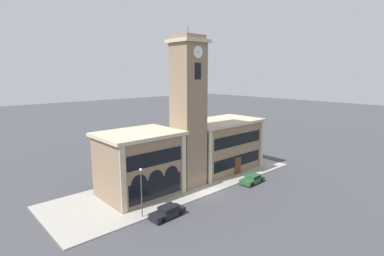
{
  "coord_description": "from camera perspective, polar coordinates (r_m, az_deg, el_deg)",
  "views": [
    {
      "loc": [
        -28.33,
        -27.1,
        16.53
      ],
      "look_at": [
        -1.04,
        2.84,
        9.11
      ],
      "focal_mm": 28.0,
      "sensor_mm": 36.0,
      "label": 1
    }
  ],
  "objects": [
    {
      "name": "clock_tower",
      "position": [
        43.02,
        -0.71,
        2.86
      ],
      "size": [
        4.59,
        4.59,
        22.9
      ],
      "color": "#897056",
      "rests_on": "ground_plane"
    },
    {
      "name": "town_hall_left_wing",
      "position": [
        41.59,
        -10.0,
        -6.7
      ],
      "size": [
        10.74,
        8.41,
        8.8
      ],
      "color": "#897056",
      "rests_on": "ground_plane"
    },
    {
      "name": "sidewalk_kerb",
      "position": [
        46.77,
        -1.92,
        -10.23
      ],
      "size": [
        40.01,
        12.55,
        0.15
      ],
      "color": "#A39E93",
      "rests_on": "ground_plane"
    },
    {
      "name": "parked_car_near",
      "position": [
        36.26,
        -4.66,
        -15.56
      ],
      "size": [
        4.35,
        1.98,
        1.32
      ],
      "rotation": [
        0.0,
        0.0,
        3.19
      ],
      "color": "black",
      "rests_on": "ground_plane"
    },
    {
      "name": "town_hall_right_wing",
      "position": [
        51.87,
        5.47,
        -3.22
      ],
      "size": [
        14.46,
        8.41,
        8.7
      ],
      "color": "#897056",
      "rests_on": "ground_plane"
    },
    {
      "name": "ground_plane",
      "position": [
        42.55,
        3.7,
        -12.51
      ],
      "size": [
        300.0,
        300.0,
        0.0
      ],
      "primitive_type": "plane",
      "color": "#424247"
    },
    {
      "name": "parked_car_mid",
      "position": [
        47.18,
        11.42,
        -9.44
      ],
      "size": [
        4.22,
        2.1,
        1.33
      ],
      "rotation": [
        0.0,
        0.0,
        3.19
      ],
      "color": "#285633",
      "rests_on": "ground_plane"
    },
    {
      "name": "street_lamp",
      "position": [
        35.15,
        -9.64,
        -10.69
      ],
      "size": [
        0.36,
        0.36,
        5.85
      ],
      "color": "#4C4C51",
      "rests_on": "sidewalk_kerb"
    }
  ]
}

